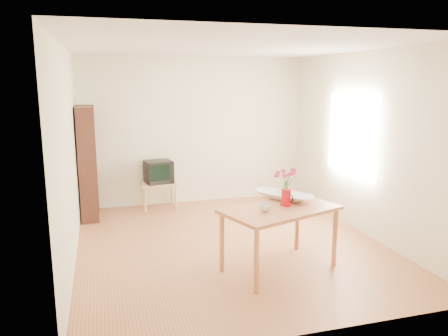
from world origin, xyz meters
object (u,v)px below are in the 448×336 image
object	(u,v)px
bowl	(284,180)
television	(158,171)
table	(280,215)
mug	(265,207)
pitcher	(286,198)

from	to	relation	value
bowl	television	size ratio (longest dim) A/B	1.00
table	mug	distance (m)	0.27
table	television	bearing A→B (deg)	90.48
table	television	size ratio (longest dim) A/B	2.98
television	bowl	bearing A→B (deg)	-74.50
table	bowl	xyz separation A→B (m)	(0.19, 0.35, 0.32)
mug	television	bearing A→B (deg)	-127.78
pitcher	bowl	xyz separation A→B (m)	(0.08, 0.27, 0.15)
mug	television	size ratio (longest dim) A/B	0.26
pitcher	mug	bearing A→B (deg)	-171.54
table	television	distance (m)	3.08
television	table	bearing A→B (deg)	-80.43
pitcher	bowl	world-z (taller)	bowl
mug	television	distance (m)	3.10
pitcher	bowl	bearing A→B (deg)	55.43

